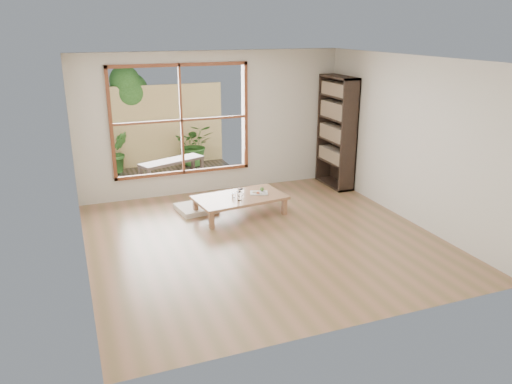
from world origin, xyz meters
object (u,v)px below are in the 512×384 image
at_px(low_table, 240,199).
at_px(food_tray, 259,192).
at_px(bookshelf, 337,132).
at_px(garden_bench, 172,163).

distance_m(low_table, food_tray, 0.37).
height_order(low_table, bookshelf, bookshelf).
bearing_deg(food_tray, garden_bench, 134.81).
relative_size(bookshelf, food_tray, 6.16).
bearing_deg(bookshelf, garden_bench, 154.91).
bearing_deg(garden_bench, low_table, -95.53).
bearing_deg(garden_bench, food_tray, -87.12).
bearing_deg(food_tray, bookshelf, 43.51).
xyz_separation_m(low_table, garden_bench, (-0.66, 2.25, 0.11)).
xyz_separation_m(low_table, food_tray, (0.36, 0.03, 0.06)).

